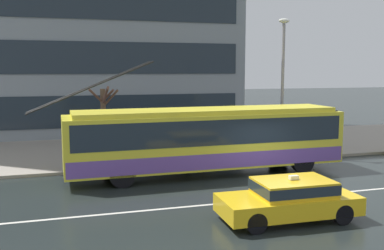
{
  "coord_description": "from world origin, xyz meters",
  "views": [
    {
      "loc": [
        -8.01,
        -15.0,
        4.62
      ],
      "look_at": [
        -2.4,
        3.82,
        2.12
      ],
      "focal_mm": 40.99,
      "sensor_mm": 36.0,
      "label": 1
    }
  ],
  "objects": [
    {
      "name": "pedestrian_walking_past",
      "position": [
        -5.34,
        6.85,
        1.13
      ],
      "size": [
        0.46,
        0.46,
        1.68
      ],
      "color": "black",
      "rests_on": "sidewalk_slab"
    },
    {
      "name": "trolleybus",
      "position": [
        -1.92,
        3.04,
        1.61
      ],
      "size": [
        13.6,
        2.72,
        4.97
      ],
      "color": "yellow",
      "rests_on": "ground_plane"
    },
    {
      "name": "bus_shelter",
      "position": [
        -2.06,
        6.57,
        1.94
      ],
      "size": [
        4.24,
        1.67,
        2.39
      ],
      "color": "gray",
      "rests_on": "sidewalk_slab"
    },
    {
      "name": "taxi_oncoming_near",
      "position": [
        -1.39,
        -3.34,
        0.7
      ],
      "size": [
        4.29,
        1.87,
        1.39
      ],
      "color": "yellow",
      "rests_on": "ground_plane"
    },
    {
      "name": "ground_plane",
      "position": [
        0.0,
        0.0,
        0.0
      ],
      "size": [
        160.0,
        160.0,
        0.0
      ],
      "primitive_type": "plane",
      "color": "#202726"
    },
    {
      "name": "street_tree_bare",
      "position": [
        -5.95,
        7.81,
        2.25
      ],
      "size": [
        1.57,
        1.4,
        3.67
      ],
      "color": "brown",
      "rests_on": "sidewalk_slab"
    },
    {
      "name": "pedestrian_approaching_curb",
      "position": [
        -0.62,
        7.24,
        1.69
      ],
      "size": [
        1.29,
        1.29,
        1.96
      ],
      "color": "#2E2247",
      "rests_on": "sidewalk_slab"
    },
    {
      "name": "street_lamp",
      "position": [
        3.15,
        5.78,
        4.3
      ],
      "size": [
        0.6,
        0.32,
        7.09
      ],
      "color": "gray",
      "rests_on": "sidewalk_slab"
    },
    {
      "name": "lane_centre_line",
      "position": [
        0.0,
        -1.2,
        0.0
      ],
      "size": [
        72.0,
        0.14,
        0.01
      ],
      "primitive_type": "cube",
      "color": "silver",
      "rests_on": "ground_plane"
    },
    {
      "name": "pedestrian_at_shelter",
      "position": [
        -2.1,
        5.41,
        1.81
      ],
      "size": [
        1.45,
        1.45,
        2.02
      ],
      "color": "black",
      "rests_on": "sidewalk_slab"
    },
    {
      "name": "sidewalk_slab",
      "position": [
        0.0,
        9.64,
        0.07
      ],
      "size": [
        80.0,
        10.0,
        0.14
      ],
      "primitive_type": "cube",
      "color": "gray",
      "rests_on": "ground_plane"
    }
  ]
}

